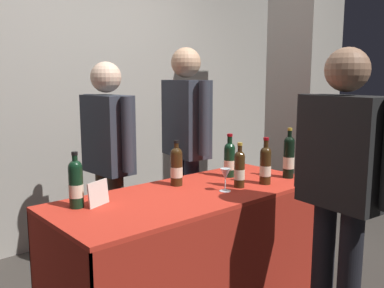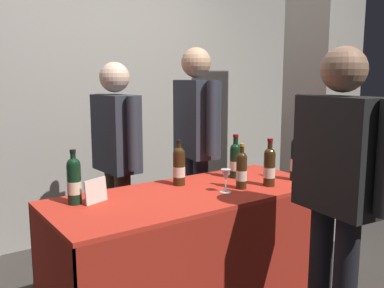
{
  "view_description": "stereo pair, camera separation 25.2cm",
  "coord_description": "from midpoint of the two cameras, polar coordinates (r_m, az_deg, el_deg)",
  "views": [
    {
      "loc": [
        -1.64,
        -1.88,
        1.47
      ],
      "look_at": [
        0.0,
        0.0,
        1.07
      ],
      "focal_mm": 38.95,
      "sensor_mm": 36.0,
      "label": 1
    },
    {
      "loc": [
        -1.44,
        -2.04,
        1.47
      ],
      "look_at": [
        0.0,
        0.0,
        1.07
      ],
      "focal_mm": 38.95,
      "sensor_mm": 36.0,
      "label": 2
    }
  ],
  "objects": [
    {
      "name": "taster_foreground_right",
      "position": [
        2.24,
        22.42,
        -4.45
      ],
      "size": [
        0.26,
        0.59,
        1.62
      ],
      "rotation": [
        0.0,
        0.0,
        1.46
      ],
      "color": "black",
      "rests_on": "ground_plane"
    },
    {
      "name": "display_bottle_1",
      "position": [
        2.67,
        9.51,
        -3.49
      ],
      "size": [
        0.07,
        0.07,
        0.29
      ],
      "color": "#38230F",
      "rests_on": "tasting_table"
    },
    {
      "name": "back_partition",
      "position": [
        3.9,
        -12.12,
        7.24
      ],
      "size": [
        5.75,
        0.12,
        2.71
      ],
      "primitive_type": "cube",
      "color": "#9E998E",
      "rests_on": "ground_plane"
    },
    {
      "name": "tasting_table",
      "position": [
        2.66,
        2.77,
        -11.49
      ],
      "size": [
        1.77,
        0.73,
        0.77
      ],
      "color": "red",
      "rests_on": "ground_plane"
    },
    {
      "name": "featured_wine_bottle",
      "position": [
        2.96,
        16.47,
        -1.93
      ],
      "size": [
        0.08,
        0.08,
        0.35
      ],
      "color": "black",
      "rests_on": "tasting_table"
    },
    {
      "name": "vendor_presenter",
      "position": [
        3.31,
        2.75,
        1.43
      ],
      "size": [
        0.29,
        0.6,
        1.7
      ],
      "rotation": [
        0.0,
        0.0,
        -1.75
      ],
      "color": "#2D3347",
      "rests_on": "ground_plane"
    },
    {
      "name": "wine_glass_near_vendor",
      "position": [
        2.57,
        7.45,
        -4.39
      ],
      "size": [
        0.07,
        0.07,
        0.14
      ],
      "color": "silver",
      "rests_on": "tasting_table"
    },
    {
      "name": "display_bottle_3",
      "position": [
        2.95,
        8.42,
        -2.15
      ],
      "size": [
        0.08,
        0.08,
        0.31
      ],
      "color": "black",
      "rests_on": "tasting_table"
    },
    {
      "name": "display_bottle_4",
      "position": [
        2.72,
        0.87,
        -3.0
      ],
      "size": [
        0.08,
        0.08,
        0.3
      ],
      "color": "#38230F",
      "rests_on": "tasting_table"
    },
    {
      "name": "concrete_pillar",
      "position": [
        4.0,
        19.04,
        8.13
      ],
      "size": [
        0.48,
        0.48,
        2.87
      ],
      "primitive_type": "cube",
      "color": "gray",
      "rests_on": "ground_plane"
    },
    {
      "name": "brochure_stand",
      "position": [
        2.39,
        -10.1,
        -6.37
      ],
      "size": [
        0.15,
        0.08,
        0.14
      ],
      "primitive_type": "cube",
      "rotation": [
        -0.09,
        0.0,
        0.37
      ],
      "color": "silver",
      "rests_on": "tasting_table"
    },
    {
      "name": "vendor_assistant",
      "position": [
        3.08,
        -8.0,
        -0.93
      ],
      "size": [
        0.23,
        0.56,
        1.58
      ],
      "rotation": [
        0.0,
        0.0,
        -1.51
      ],
      "color": "#4C4233",
      "rests_on": "ground_plane"
    },
    {
      "name": "display_bottle_2",
      "position": [
        2.37,
        -12.96,
        -4.91
      ],
      "size": [
        0.08,
        0.08,
        0.31
      ],
      "color": "black",
      "rests_on": "tasting_table"
    },
    {
      "name": "display_bottle_0",
      "position": [
        2.77,
        13.15,
        -2.99
      ],
      "size": [
        0.08,
        0.08,
        0.31
      ],
      "color": "#38230F",
      "rests_on": "tasting_table"
    }
  ]
}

